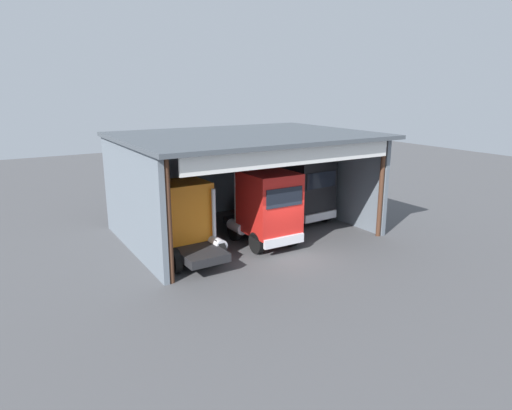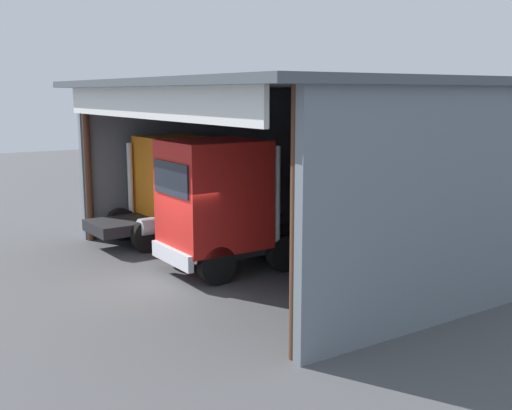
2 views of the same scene
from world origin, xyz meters
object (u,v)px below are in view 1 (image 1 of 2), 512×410
truck_black_left_bay (303,189)px  oil_drum (240,206)px  truck_orange_right_bay (184,220)px  tool_cart (244,206)px  truck_red_center_left_bay (267,207)px

truck_black_left_bay → oil_drum: (-2.20, 3.62, -1.52)m
truck_orange_right_bay → truck_black_left_bay: truck_black_left_bay is taller
oil_drum → tool_cart: 0.41m
truck_orange_right_bay → truck_red_center_left_bay: size_ratio=0.91×
tool_cart → truck_red_center_left_bay: bearing=-109.1°
tool_cart → truck_orange_right_bay: bearing=-139.9°
truck_red_center_left_bay → truck_black_left_bay: truck_red_center_left_bay is taller
truck_red_center_left_bay → tool_cart: size_ratio=4.63×
truck_red_center_left_bay → oil_drum: truck_red_center_left_bay is taller
truck_orange_right_bay → oil_drum: (5.99, 5.53, -1.42)m
truck_orange_right_bay → tool_cart: size_ratio=4.21×
truck_red_center_left_bay → oil_drum: bearing=-106.9°
truck_black_left_bay → tool_cart: (-2.08, 3.24, -1.45)m
oil_drum → truck_orange_right_bay: bearing=-137.3°
truck_orange_right_bay → oil_drum: 8.28m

